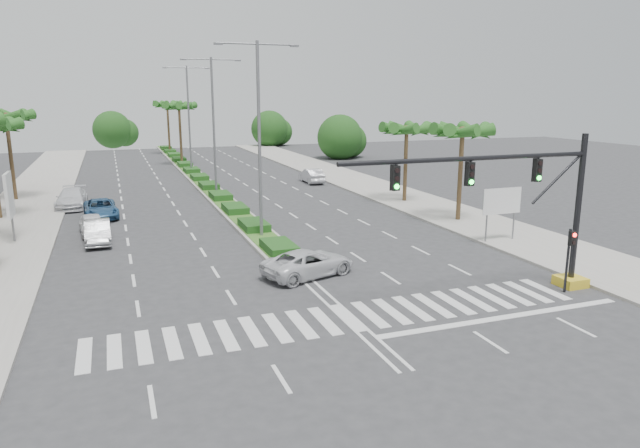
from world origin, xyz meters
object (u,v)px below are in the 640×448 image
(car_parked_b, at_px, (98,232))
(car_parked_d, at_px, (72,198))
(car_crossing, at_px, (309,263))
(car_parked_a, at_px, (92,225))
(car_right, at_px, (312,176))
(car_parked_c, at_px, (101,209))

(car_parked_b, xyz_separation_m, car_parked_d, (-2.10, 12.65, 0.06))
(car_parked_d, xyz_separation_m, car_crossing, (12.10, -23.25, -0.09))
(car_parked_b, bearing_deg, car_crossing, -47.95)
(car_parked_d, distance_m, car_crossing, 26.21)
(car_parked_a, xyz_separation_m, car_right, (20.80, 16.11, 0.07))
(car_right, bearing_deg, car_parked_b, 43.60)
(car_parked_a, relative_size, car_parked_b, 0.90)
(car_parked_a, height_order, car_parked_d, car_parked_d)
(car_crossing, height_order, car_right, car_right)
(car_crossing, bearing_deg, car_parked_d, 9.36)
(car_right, bearing_deg, car_parked_c, 29.21)
(car_parked_b, height_order, car_parked_d, car_parked_d)
(car_parked_d, height_order, car_right, car_parked_d)
(car_parked_c, bearing_deg, car_right, 23.43)
(car_parked_a, height_order, car_crossing, car_crossing)
(car_parked_b, xyz_separation_m, car_parked_c, (0.13, 7.84, -0.02))
(car_crossing, xyz_separation_m, car_right, (10.44, 29.19, 0.06))
(car_parked_a, bearing_deg, car_parked_c, 79.71)
(car_parked_a, xyz_separation_m, car_crossing, (10.36, -13.08, 0.02))
(car_parked_b, relative_size, car_crossing, 0.88)
(car_parked_a, distance_m, car_parked_b, 2.50)
(car_parked_c, xyz_separation_m, car_right, (20.31, 10.75, 0.05))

